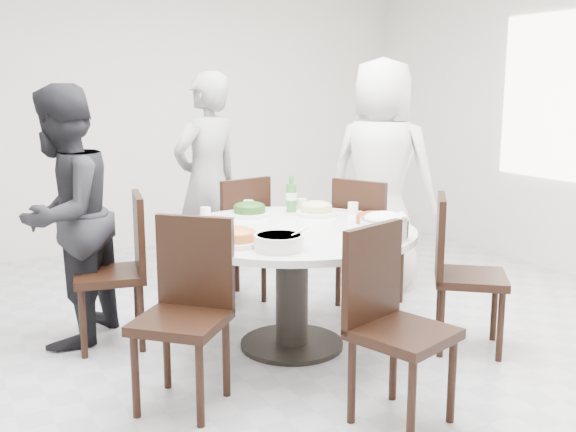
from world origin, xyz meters
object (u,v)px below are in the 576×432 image
chair_ne (371,242)px  diner_left (64,217)px  chair_n (231,240)px  chair_nw (109,271)px  dining_table (292,288)px  chair_s (404,329)px  diner_middle (207,183)px  beverage_bottle (291,194)px  soup_bowl (279,242)px  diner_right (382,174)px  chair_sw (181,317)px  chair_se (471,274)px  rice_bowl (384,229)px

chair_ne → diner_left: (-2.09, 0.30, 0.33)m
chair_n → chair_nw: size_ratio=1.00×
dining_table → chair_s: (0.00, -1.09, 0.10)m
diner_middle → diner_left: bearing=8.3°
beverage_bottle → dining_table: bearing=-118.3°
soup_bowl → beverage_bottle: (0.57, 0.91, 0.08)m
chair_nw → dining_table: bearing=71.9°
chair_nw → chair_s: (0.98, -1.65, 0.00)m
diner_right → beverage_bottle: diner_right is taller
chair_sw → chair_se: 1.81m
chair_ne → chair_sw: size_ratio=1.00×
chair_sw → soup_bowl: chair_sw is taller
chair_se → rice_bowl: (-0.62, 0.05, 0.33)m
chair_ne → chair_nw: bearing=59.9°
diner_middle → rice_bowl: bearing=80.0°
dining_table → chair_ne: 1.01m
beverage_bottle → chair_ne: bearing=-3.4°
chair_sw → chair_s: size_ratio=1.00×
chair_n → chair_sw: 1.69m
chair_s → diner_middle: bearing=72.6°
chair_nw → chair_se: same height
chair_nw → soup_bowl: (0.67, -0.98, 0.32)m
dining_table → chair_sw: (-0.87, -0.44, 0.10)m
rice_bowl → diner_middle: bearing=99.6°
diner_right → diner_middle: (-1.26, 0.56, -0.05)m
chair_nw → diner_middle: size_ratio=0.56×
chair_ne → soup_bowl: 1.52m
chair_nw → chair_sw: bearing=18.0°
dining_table → rice_bowl: size_ratio=5.49×
diner_middle → diner_left: diner_middle is taller
rice_bowl → chair_sw: bearing=177.4°
dining_table → diner_left: bearing=148.0°
chair_ne → chair_se: size_ratio=1.00×
chair_s → chair_se: same height
chair_n → chair_s: same height
rice_bowl → soup_bowl: bearing=174.2°
chair_sw → soup_bowl: bearing=45.6°
chair_nw → diner_left: diner_left is taller
diner_left → rice_bowl: size_ratio=5.91×
chair_ne → rice_bowl: bearing=121.7°
chair_ne → diner_middle: (-0.89, 0.94, 0.38)m
chair_n → beverage_bottle: (0.23, -0.51, 0.40)m
chair_n → diner_middle: size_ratio=0.56×
chair_s → diner_right: 2.33m
chair_nw → chair_s: bearing=42.3°
chair_n → beverage_bottle: beverage_bottle is taller
chair_s → chair_nw: bearing=103.3°
dining_table → chair_n: 1.00m
chair_sw → rice_bowl: 1.24m
beverage_bottle → diner_middle: bearing=105.8°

